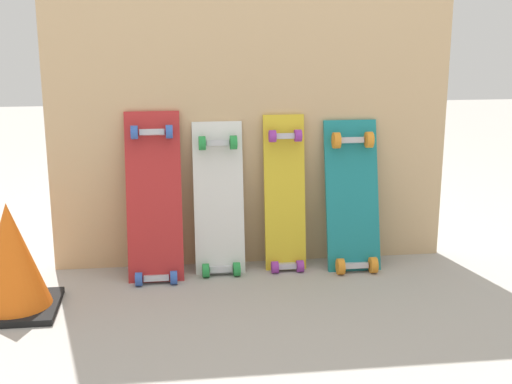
% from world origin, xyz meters
% --- Properties ---
extents(ground_plane, '(12.00, 12.00, 0.00)m').
position_xyz_m(ground_plane, '(0.00, 0.00, 0.00)').
color(ground_plane, '#9E9991').
extents(plywood_wall_panel, '(1.71, 0.04, 1.55)m').
position_xyz_m(plywood_wall_panel, '(0.00, 0.07, 0.78)').
color(plywood_wall_panel, tan).
rests_on(plywood_wall_panel, ground).
extents(skateboard_red, '(0.23, 0.26, 0.75)m').
position_xyz_m(skateboard_red, '(-0.42, -0.06, 0.31)').
color(skateboard_red, '#B22626').
rests_on(skateboard_red, ground).
extents(skateboard_white, '(0.21, 0.20, 0.70)m').
position_xyz_m(skateboard_white, '(-0.15, -0.03, 0.28)').
color(skateboard_white, silver).
rests_on(skateboard_white, ground).
extents(skateboard_yellow, '(0.18, 0.18, 0.73)m').
position_xyz_m(skateboard_yellow, '(0.13, -0.02, 0.29)').
color(skateboard_yellow, gold).
rests_on(skateboard_yellow, ground).
extents(skateboard_teal, '(0.23, 0.24, 0.69)m').
position_xyz_m(skateboard_teal, '(0.42, -0.05, 0.28)').
color(skateboard_teal, '#197A7F').
rests_on(skateboard_teal, ground).
extents(traffic_cone, '(0.31, 0.31, 0.41)m').
position_xyz_m(traffic_cone, '(-0.94, -0.37, 0.20)').
color(traffic_cone, black).
rests_on(traffic_cone, ground).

